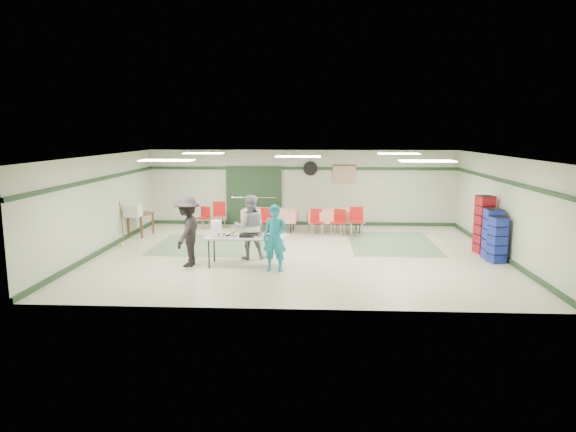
{
  "coord_description": "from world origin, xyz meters",
  "views": [
    {
      "loc": [
        0.44,
        -13.84,
        3.34
      ],
      "look_at": [
        -0.25,
        -0.3,
        1.11
      ],
      "focal_mm": 32.0,
      "sensor_mm": 36.0,
      "label": 1
    }
  ],
  "objects_px": {
    "chair_a": "(339,220)",
    "chair_b": "(317,219)",
    "dining_table_a": "(335,215)",
    "printer_table": "(141,216)",
    "volunteer_grey": "(250,227)",
    "serving_table": "(246,238)",
    "broom": "(122,223)",
    "office_printer": "(133,211)",
    "dining_table_b": "(270,215)",
    "chair_loose_a": "(219,212)",
    "chair_c": "(356,218)",
    "crate_stack_blue_b": "(492,234)",
    "volunteer_teal": "(275,238)",
    "crate_stack_blue_a": "(497,240)",
    "volunteer_dark": "(187,231)",
    "chair_loose_b": "(204,216)",
    "crate_stack_red": "(484,224)",
    "chair_d": "(266,219)"
  },
  "relations": [
    {
      "from": "chair_c",
      "to": "crate_stack_blue_a",
      "type": "distance_m",
      "value": 4.71
    },
    {
      "from": "volunteer_teal",
      "to": "crate_stack_blue_b",
      "type": "distance_m",
      "value": 5.83
    },
    {
      "from": "serving_table",
      "to": "crate_stack_blue_a",
      "type": "distance_m",
      "value": 6.44
    },
    {
      "from": "serving_table",
      "to": "crate_stack_blue_b",
      "type": "height_order",
      "value": "crate_stack_blue_b"
    },
    {
      "from": "volunteer_grey",
      "to": "chair_b",
      "type": "relative_size",
      "value": 2.0
    },
    {
      "from": "chair_c",
      "to": "volunteer_teal",
      "type": "bearing_deg",
      "value": -117.19
    },
    {
      "from": "broom",
      "to": "chair_loose_a",
      "type": "bearing_deg",
      "value": 48.14
    },
    {
      "from": "dining_table_a",
      "to": "printer_table",
      "type": "distance_m",
      "value": 6.39
    },
    {
      "from": "volunteer_grey",
      "to": "broom",
      "type": "xyz_separation_m",
      "value": [
        -3.98,
        1.37,
        -0.18
      ]
    },
    {
      "from": "volunteer_grey",
      "to": "dining_table_a",
      "type": "xyz_separation_m",
      "value": [
        2.41,
        3.76,
        -0.28
      ]
    },
    {
      "from": "serving_table",
      "to": "chair_b",
      "type": "height_order",
      "value": "chair_b"
    },
    {
      "from": "chair_d",
      "to": "dining_table_b",
      "type": "bearing_deg",
      "value": 86.1
    },
    {
      "from": "crate_stack_blue_a",
      "to": "broom",
      "type": "bearing_deg",
      "value": 171.78
    },
    {
      "from": "volunteer_dark",
      "to": "chair_b",
      "type": "distance_m",
      "value": 5.19
    },
    {
      "from": "chair_loose_a",
      "to": "office_printer",
      "type": "relative_size",
      "value": 1.96
    },
    {
      "from": "dining_table_a",
      "to": "chair_loose_b",
      "type": "xyz_separation_m",
      "value": [
        -4.52,
        0.27,
        -0.09
      ]
    },
    {
      "from": "chair_loose_a",
      "to": "chair_c",
      "type": "bearing_deg",
      "value": -23.36
    },
    {
      "from": "chair_loose_b",
      "to": "crate_stack_red",
      "type": "bearing_deg",
      "value": 6.04
    },
    {
      "from": "chair_b",
      "to": "printer_table",
      "type": "bearing_deg",
      "value": 174.4
    },
    {
      "from": "volunteer_grey",
      "to": "dining_table_a",
      "type": "relative_size",
      "value": 0.88
    },
    {
      "from": "volunteer_teal",
      "to": "volunteer_grey",
      "type": "bearing_deg",
      "value": 130.28
    },
    {
      "from": "dining_table_b",
      "to": "printer_table",
      "type": "xyz_separation_m",
      "value": [
        -4.11,
        -0.97,
        0.07
      ]
    },
    {
      "from": "chair_a",
      "to": "chair_b",
      "type": "xyz_separation_m",
      "value": [
        -0.71,
        0.01,
        -0.0
      ]
    },
    {
      "from": "chair_b",
      "to": "office_printer",
      "type": "height_order",
      "value": "office_printer"
    },
    {
      "from": "chair_d",
      "to": "printer_table",
      "type": "bearing_deg",
      "value": -170.19
    },
    {
      "from": "serving_table",
      "to": "dining_table_a",
      "type": "bearing_deg",
      "value": 62.09
    },
    {
      "from": "broom",
      "to": "serving_table",
      "type": "bearing_deg",
      "value": -30.6
    },
    {
      "from": "volunteer_dark",
      "to": "crate_stack_blue_b",
      "type": "xyz_separation_m",
      "value": [
        7.86,
        1.11,
        -0.21
      ]
    },
    {
      "from": "chair_loose_b",
      "to": "chair_loose_a",
      "type": "bearing_deg",
      "value": 49.8
    },
    {
      "from": "serving_table",
      "to": "broom",
      "type": "bearing_deg",
      "value": 152.13
    },
    {
      "from": "volunteer_dark",
      "to": "office_printer",
      "type": "distance_m",
      "value": 3.83
    },
    {
      "from": "crate_stack_blue_b",
      "to": "printer_table",
      "type": "height_order",
      "value": "crate_stack_blue_b"
    },
    {
      "from": "crate_stack_red",
      "to": "chair_loose_b",
      "type": "bearing_deg",
      "value": 160.2
    },
    {
      "from": "volunteer_dark",
      "to": "printer_table",
      "type": "xyz_separation_m",
      "value": [
        -2.44,
        3.63,
        -0.25
      ]
    },
    {
      "from": "chair_loose_a",
      "to": "printer_table",
      "type": "distance_m",
      "value": 2.72
    },
    {
      "from": "printer_table",
      "to": "crate_stack_blue_b",
      "type": "bearing_deg",
      "value": -2.29
    },
    {
      "from": "chair_a",
      "to": "broom",
      "type": "xyz_separation_m",
      "value": [
        -6.48,
        -1.82,
        0.15
      ]
    },
    {
      "from": "crate_stack_red",
      "to": "serving_table",
      "type": "bearing_deg",
      "value": -164.97
    },
    {
      "from": "serving_table",
      "to": "chair_loose_a",
      "type": "relative_size",
      "value": 2.18
    },
    {
      "from": "volunteer_grey",
      "to": "broom",
      "type": "relative_size",
      "value": 1.31
    },
    {
      "from": "printer_table",
      "to": "volunteer_teal",
      "type": "bearing_deg",
      "value": -29.28
    },
    {
      "from": "volunteer_dark",
      "to": "chair_a",
      "type": "relative_size",
      "value": 2.07
    },
    {
      "from": "broom",
      "to": "chair_a",
      "type": "bearing_deg",
      "value": 13.25
    },
    {
      "from": "dining_table_b",
      "to": "chair_loose_b",
      "type": "bearing_deg",
      "value": 179.61
    },
    {
      "from": "crate_stack_blue_a",
      "to": "office_printer",
      "type": "height_order",
      "value": "crate_stack_blue_a"
    },
    {
      "from": "volunteer_dark",
      "to": "broom",
      "type": "xyz_separation_m",
      "value": [
        -2.52,
        2.22,
        -0.21
      ]
    },
    {
      "from": "serving_table",
      "to": "chair_a",
      "type": "xyz_separation_m",
      "value": [
        2.51,
        3.94,
        -0.2
      ]
    },
    {
      "from": "volunteer_grey",
      "to": "chair_b",
      "type": "xyz_separation_m",
      "value": [
        1.78,
        3.2,
        -0.33
      ]
    },
    {
      "from": "chair_loose_a",
      "to": "office_printer",
      "type": "distance_m",
      "value": 3.16
    },
    {
      "from": "dining_table_b",
      "to": "chair_loose_a",
      "type": "relative_size",
      "value": 2.04
    }
  ]
}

